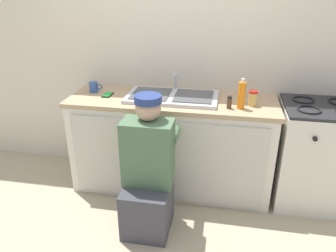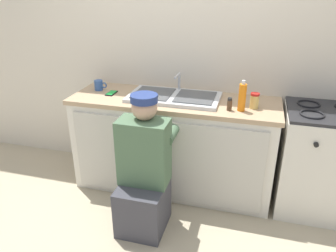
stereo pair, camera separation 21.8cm
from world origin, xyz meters
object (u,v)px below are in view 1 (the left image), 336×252
at_px(soap_bottle_orange, 242,95).
at_px(cell_phone, 108,95).
at_px(spice_bottle_pepper, 229,103).
at_px(condiment_jar, 253,98).
at_px(stove_range, 315,154).
at_px(plumber_person, 148,177).
at_px(sink_double_basin, 172,96).
at_px(coffee_mug, 94,87).

relative_size(soap_bottle_orange, cell_phone, 1.79).
bearing_deg(spice_bottle_pepper, soap_bottle_orange, 11.63).
distance_m(condiment_jar, soap_bottle_orange, 0.14).
distance_m(stove_range, soap_bottle_orange, 0.88).
bearing_deg(plumber_person, soap_bottle_orange, 35.81).
bearing_deg(sink_double_basin, plumber_person, -97.32).
xyz_separation_m(stove_range, soap_bottle_orange, (-0.68, -0.14, 0.55)).
height_order(sink_double_basin, plumber_person, plumber_person).
distance_m(sink_double_basin, stove_range, 1.35).
height_order(stove_range, condiment_jar, condiment_jar).
relative_size(sink_double_basin, coffee_mug, 6.35).
bearing_deg(plumber_person, cell_phone, 130.46).
bearing_deg(cell_phone, stove_range, 0.62).
relative_size(sink_double_basin, soap_bottle_orange, 3.20).
xyz_separation_m(plumber_person, coffee_mug, (-0.67, 0.67, 0.48)).
bearing_deg(cell_phone, sink_double_basin, 2.15).
bearing_deg(stove_range, spice_bottle_pepper, -168.71).
xyz_separation_m(plumber_person, cell_phone, (-0.51, 0.60, 0.44)).
bearing_deg(spice_bottle_pepper, cell_phone, 172.97).
bearing_deg(plumber_person, stove_range, 24.62).
bearing_deg(condiment_jar, sink_double_basin, 175.63).
height_order(soap_bottle_orange, cell_phone, soap_bottle_orange).
distance_m(plumber_person, coffee_mug, 1.06).
relative_size(stove_range, condiment_jar, 7.18).
bearing_deg(cell_phone, coffee_mug, 155.90).
height_order(stove_range, coffee_mug, coffee_mug).
xyz_separation_m(sink_double_basin, condiment_jar, (0.69, -0.05, 0.05)).
bearing_deg(condiment_jar, coffee_mug, 175.99).
bearing_deg(condiment_jar, spice_bottle_pepper, -151.28).
bearing_deg(condiment_jar, cell_phone, 178.64).
xyz_separation_m(cell_phone, coffee_mug, (-0.16, 0.07, 0.04)).
bearing_deg(spice_bottle_pepper, sink_double_basin, 162.57).
height_order(cell_phone, coffee_mug, coffee_mug).
bearing_deg(plumber_person, condiment_jar, 36.53).
bearing_deg(stove_range, condiment_jar, -175.06).
distance_m(sink_double_basin, condiment_jar, 0.69).
bearing_deg(condiment_jar, soap_bottle_orange, -138.86).
distance_m(cell_phone, spice_bottle_pepper, 1.10).
bearing_deg(plumber_person, spice_bottle_pepper, 38.80).
xyz_separation_m(sink_double_basin, spice_bottle_pepper, (0.50, -0.16, 0.03)).
bearing_deg(cell_phone, soap_bottle_orange, -5.57).
distance_m(condiment_jar, cell_phone, 1.28).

